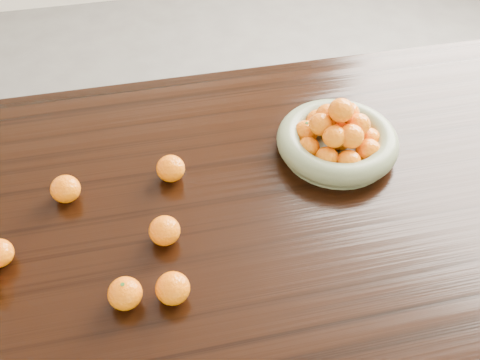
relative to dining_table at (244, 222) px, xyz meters
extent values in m
plane|color=#615F5B|center=(0.00, 0.00, -0.66)|extent=(5.00, 5.00, 0.00)
cube|color=black|center=(0.00, 0.00, 0.07)|extent=(2.00, 1.00, 0.04)
cube|color=black|center=(0.93, 0.43, -0.31)|extent=(0.08, 0.08, 0.71)
cylinder|color=gray|center=(0.25, 0.10, 0.10)|extent=(0.27, 0.27, 0.01)
torus|color=gray|center=(0.25, 0.10, 0.12)|extent=(0.30, 0.30, 0.06)
ellipsoid|color=orange|center=(0.32, 0.15, 0.13)|extent=(0.06, 0.06, 0.05)
ellipsoid|color=orange|center=(0.28, 0.17, 0.13)|extent=(0.06, 0.06, 0.05)
ellipsoid|color=orange|center=(0.23, 0.17, 0.13)|extent=(0.06, 0.06, 0.06)
ellipsoid|color=orange|center=(0.19, 0.14, 0.13)|extent=(0.06, 0.06, 0.06)
ellipsoid|color=orange|center=(0.18, 0.09, 0.13)|extent=(0.05, 0.05, 0.05)
ellipsoid|color=orange|center=(0.21, 0.05, 0.13)|extent=(0.06, 0.06, 0.05)
ellipsoid|color=orange|center=(0.25, 0.02, 0.13)|extent=(0.06, 0.06, 0.05)
ellipsoid|color=orange|center=(0.31, 0.05, 0.13)|extent=(0.06, 0.06, 0.06)
ellipsoid|color=orange|center=(0.33, 0.09, 0.13)|extent=(0.06, 0.06, 0.05)
ellipsoid|color=orange|center=(0.26, 0.10, 0.13)|extent=(0.06, 0.06, 0.05)
ellipsoid|color=orange|center=(0.29, 0.14, 0.18)|extent=(0.05, 0.05, 0.05)
ellipsoid|color=orange|center=(0.24, 0.14, 0.18)|extent=(0.06, 0.06, 0.05)
ellipsoid|color=orange|center=(0.21, 0.11, 0.18)|extent=(0.06, 0.06, 0.05)
ellipsoid|color=orange|center=(0.23, 0.07, 0.17)|extent=(0.06, 0.06, 0.05)
ellipsoid|color=orange|center=(0.27, 0.06, 0.17)|extent=(0.06, 0.06, 0.06)
ellipsoid|color=orange|center=(0.30, 0.10, 0.17)|extent=(0.06, 0.06, 0.05)
ellipsoid|color=orange|center=(0.25, 0.11, 0.21)|extent=(0.06, 0.06, 0.06)
ellipsoid|color=orange|center=(-0.28, -0.22, 0.12)|extent=(0.07, 0.07, 0.06)
ellipsoid|color=orange|center=(-0.19, -0.23, 0.12)|extent=(0.07, 0.07, 0.06)
ellipsoid|color=orange|center=(-0.19, -0.08, 0.12)|extent=(0.07, 0.07, 0.06)
ellipsoid|color=orange|center=(-0.39, 0.08, 0.12)|extent=(0.07, 0.07, 0.06)
ellipsoid|color=orange|center=(-0.15, 0.10, 0.12)|extent=(0.07, 0.07, 0.06)
camera|label=1|loc=(-0.18, -0.80, 0.99)|focal=40.00mm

